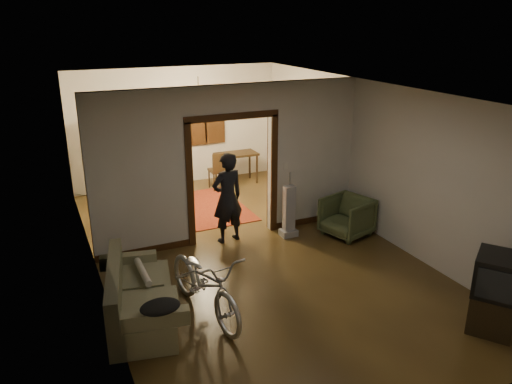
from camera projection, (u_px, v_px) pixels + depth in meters
floor at (249, 252)px, 8.70m from camera, size 5.00×8.50×0.01m
ceiling at (248, 90)px, 7.77m from camera, size 5.00×8.50×0.01m
wall_back at (177, 127)px, 11.89m from camera, size 5.00×0.02×2.80m
wall_left at (91, 196)px, 7.26m from camera, size 0.02×8.50×2.80m
wall_right at (372, 158)px, 9.22m from camera, size 0.02×8.50×2.80m
partition_wall at (232, 164)px, 8.88m from camera, size 5.00×0.14×2.80m
door_casing at (232, 180)px, 8.98m from camera, size 1.74×0.20×2.32m
far_window at (205, 118)px, 12.08m from camera, size 0.98×0.06×1.28m
chandelier at (199, 97)px, 10.07m from camera, size 0.24×0.24×0.24m
light_switch at (286, 166)px, 9.28m from camera, size 0.08×0.01×0.12m
sofa at (141, 291)px, 6.65m from camera, size 1.15×1.94×0.83m
rolled_paper at (143, 272)px, 6.91m from camera, size 0.09×0.75×0.09m
jacket at (160, 307)px, 5.81m from camera, size 0.48×0.36×0.14m
bicycle at (205, 282)px, 6.72m from camera, size 0.94×1.94×0.98m
armchair at (347, 217)px, 9.25m from camera, size 1.00×0.98×0.73m
tv_stand at (492, 311)px, 6.47m from camera, size 0.79×0.78×0.54m
crt_tv at (499, 275)px, 6.29m from camera, size 0.82×0.80×0.53m
vacuum at (289, 211)px, 9.18m from camera, size 0.32×0.26×0.98m
person at (227, 198)px, 8.87m from camera, size 0.67×0.50×1.66m
oriental_rug at (203, 208)px, 10.66m from camera, size 1.74×2.28×0.02m
locker at (125, 155)px, 11.30m from camera, size 0.98×0.66×1.82m
globe at (121, 110)px, 10.96m from camera, size 0.30×0.30×0.30m
desk at (236, 168)px, 12.19m from camera, size 1.06×0.66×0.74m
desk_chair at (218, 170)px, 11.75m from camera, size 0.50×0.50×0.91m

